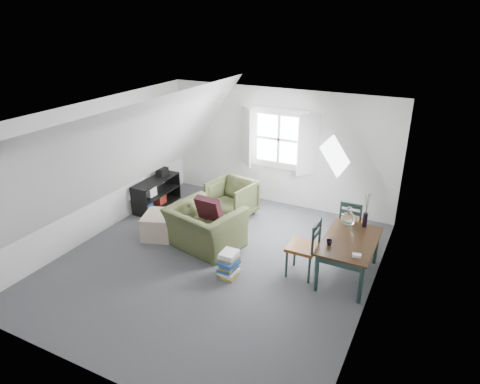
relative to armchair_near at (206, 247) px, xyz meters
The scene contains 24 objects.
floor 0.54m from the armchair_near, 40.28° to the right, with size 5.50×5.50×0.00m, color #46464B.
ceiling 2.56m from the armchair_near, 40.28° to the right, with size 5.50×5.50×0.00m, color white.
wall_back 2.74m from the armchair_near, 80.21° to the left, with size 5.00×5.00×0.00m, color silver.
wall_front 3.37m from the armchair_near, 82.40° to the right, with size 5.00×5.00×0.00m, color silver.
wall_left 2.46m from the armchair_near, behind, with size 5.50×5.50×0.00m, color silver.
wall_right 3.19m from the armchair_near, ahead, with size 5.50×5.50×0.00m, color silver.
slope_left 2.14m from the armchair_near, 162.84° to the right, with size 5.50×5.50×0.00m, color white.
slope_right 2.67m from the armchair_near, 10.13° to the right, with size 5.50×5.50×0.00m, color white.
dormer_window 2.77m from the armchair_near, 79.90° to the left, with size 1.71×0.35×1.30m.
skylight 2.79m from the armchair_near, 25.79° to the left, with size 0.55×0.75×0.04m, color white.
armchair_near is the anchor object (origin of this frame).
armchair_far 1.35m from the armchair_near, 97.18° to the left, with size 0.82×0.85×0.77m, color #414828.
throw_pillow 0.70m from the armchair_near, 90.00° to the left, with size 0.47×0.13×0.47m, color #340E17.
ottoman 0.96m from the armchair_near, behind, with size 0.66×0.66×0.44m, color tan.
dining_table 2.56m from the armchair_near, ahead, with size 0.79×1.32×0.66m.
demijohn 2.56m from the armchair_near, 16.04° to the left, with size 0.24×0.24×0.33m.
vase_twigs 2.82m from the armchair_near, 16.61° to the left, with size 0.08×0.08×0.60m.
cup 2.34m from the armchair_near, ahead, with size 0.09×0.09×0.09m, color black.
paper_box 2.78m from the armchair_near, ahead, with size 0.13×0.08×0.04m, color white.
dining_chair_far 2.63m from the armchair_near, 27.61° to the left, with size 0.43×0.43×0.91m.
dining_chair_near 1.93m from the armchair_near, ahead, with size 0.46×0.46×0.98m.
media_shelf 2.10m from the armchair_near, 151.95° to the left, with size 0.40×1.21×0.62m.
electronics_box 2.34m from the armchair_near, 145.33° to the left, with size 0.17×0.24×0.19m, color black.
magazine_stack 1.05m from the armchair_near, 37.74° to the right, with size 0.32×0.38×0.43m.
Camera 1 is at (3.15, -5.36, 3.94)m, focal length 32.00 mm.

